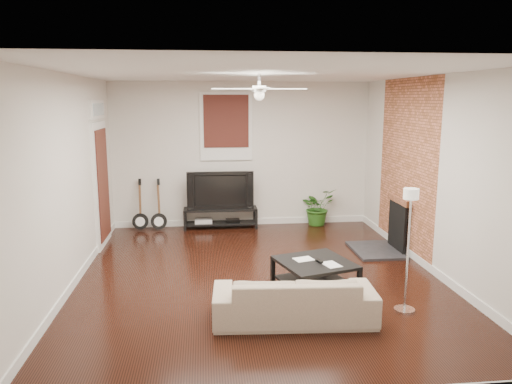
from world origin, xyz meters
TOP-DOWN VIEW (x-y plane):
  - room at (0.00, 0.00)m, footprint 5.01×6.01m
  - brick_accent at (2.49, 1.00)m, footprint 0.02×2.20m
  - fireplace at (2.20, 1.00)m, footprint 0.80×1.10m
  - window_back at (-0.30, 2.97)m, footprint 1.00×0.06m
  - door_left at (-2.46, 1.90)m, footprint 0.08×1.00m
  - tv_stand at (-0.44, 2.78)m, footprint 1.41×0.38m
  - tv at (-0.44, 2.80)m, footprint 1.26×0.17m
  - coffee_table at (0.69, -0.47)m, footprint 1.11×1.11m
  - sofa at (0.24, -1.38)m, footprint 1.86×0.83m
  - floor_lamp at (1.59, -1.28)m, footprint 0.26×0.26m
  - potted_plant at (1.49, 2.82)m, footprint 0.85×0.82m
  - guitar_left at (-1.96, 2.75)m, footprint 0.32×0.23m
  - guitar_right at (-1.61, 2.72)m, footprint 0.34×0.26m
  - ceiling_fan at (0.00, 0.00)m, footprint 1.24×1.24m

SIDE VIEW (x-z plane):
  - coffee_table at x=0.69m, z-range 0.00..0.37m
  - tv_stand at x=-0.44m, z-range 0.00..0.40m
  - sofa at x=0.24m, z-range 0.00..0.53m
  - potted_plant at x=1.49m, z-range 0.00..0.73m
  - fireplace at x=2.20m, z-range 0.00..0.92m
  - guitar_left at x=-1.96m, z-range 0.00..0.99m
  - guitar_right at x=-1.61m, z-range 0.00..0.99m
  - floor_lamp at x=1.59m, z-range 0.00..1.48m
  - tv at x=-0.44m, z-range 0.40..1.12m
  - door_left at x=-2.46m, z-range 0.00..2.50m
  - room at x=0.00m, z-range 0.00..2.80m
  - brick_accent at x=2.49m, z-range 0.00..2.80m
  - window_back at x=-0.30m, z-range 1.30..2.60m
  - ceiling_fan at x=0.00m, z-range 2.44..2.76m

